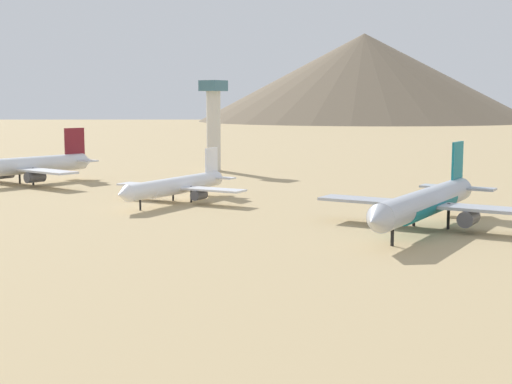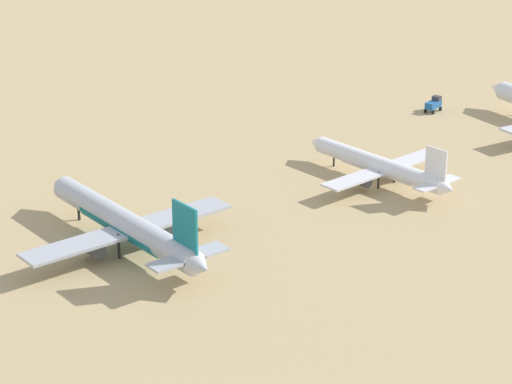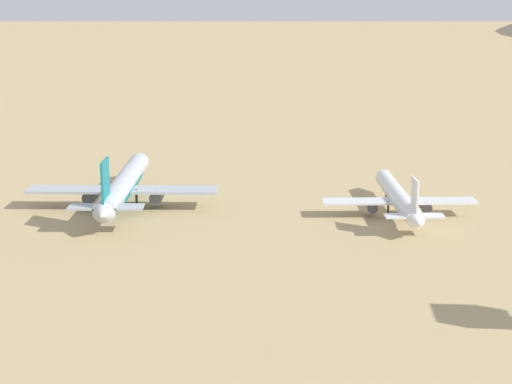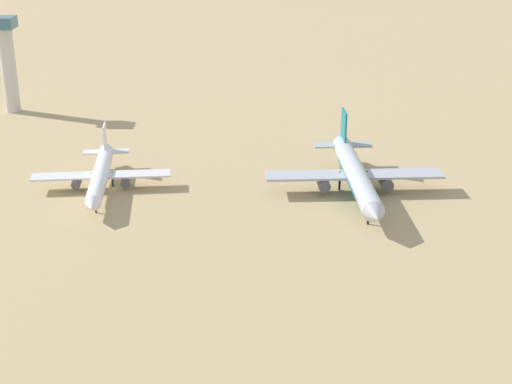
# 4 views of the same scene
# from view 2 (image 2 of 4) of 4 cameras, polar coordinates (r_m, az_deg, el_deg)

# --- Properties ---
(ground_plane) EXTENTS (1800.00, 1800.00, 0.00)m
(ground_plane) POSITION_cam_2_polar(r_m,az_deg,el_deg) (224.05, 6.43, 0.29)
(ground_plane) COLOR tan
(parked_jet_2) EXTENTS (41.58, 33.86, 11.99)m
(parked_jet_2) POSITION_cam_2_polar(r_m,az_deg,el_deg) (225.04, 6.85, 1.46)
(parked_jet_2) COLOR white
(parked_jet_2) RESTS_ON ground
(parked_jet_3) EXTENTS (52.94, 43.00, 15.27)m
(parked_jet_3) POSITION_cam_2_polar(r_m,az_deg,el_deg) (192.89, -7.24, -1.76)
(parked_jet_3) COLOR #B2B7C1
(parked_jet_3) RESTS_ON ground
(service_truck) EXTENTS (3.95, 5.63, 3.90)m
(service_truck) POSITION_cam_2_polar(r_m,az_deg,el_deg) (277.62, 9.80, 4.82)
(service_truck) COLOR #1E5999
(service_truck) RESTS_ON ground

